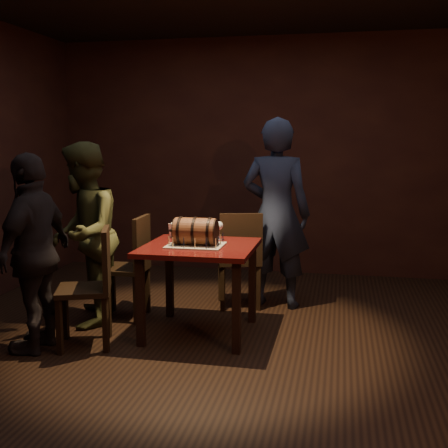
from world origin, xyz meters
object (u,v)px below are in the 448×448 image
(chair_back, at_px, (240,255))
(wine_glass_right, at_px, (219,226))
(barrel_cake, at_px, (196,231))
(pint_of_ale, at_px, (192,233))
(person_left_front, at_px, (35,253))
(chair_left_rear, at_px, (132,261))
(pub_table, at_px, (200,258))
(person_back, at_px, (276,213))
(wine_glass_left, at_px, (179,226))
(person_left_rear, at_px, (83,234))
(wine_glass_mid, at_px, (200,225))
(chair_left_front, at_px, (94,281))

(chair_back, bearing_deg, wine_glass_right, -100.91)
(barrel_cake, height_order, chair_back, barrel_cake)
(pint_of_ale, distance_m, person_left_front, 1.29)
(chair_left_rear, bearing_deg, pub_table, -21.64)
(pub_table, bearing_deg, chair_back, 75.45)
(person_left_front, bearing_deg, wine_glass_right, 127.05)
(pub_table, bearing_deg, person_back, 60.64)
(chair_left_rear, bearing_deg, person_back, 27.81)
(barrel_cake, xyz_separation_m, person_back, (0.54, 0.97, 0.03))
(pub_table, relative_size, chair_left_rear, 0.97)
(wine_glass_right, xyz_separation_m, person_back, (0.42, 0.65, 0.04))
(pub_table, relative_size, barrel_cake, 2.26)
(wine_glass_left, xyz_separation_m, wine_glass_right, (0.35, 0.03, 0.00))
(wine_glass_right, bearing_deg, person_left_rear, -168.77)
(pint_of_ale, distance_m, person_back, 0.98)
(barrel_cake, bearing_deg, wine_glass_mid, 98.94)
(person_left_rear, bearing_deg, wine_glass_mid, 90.97)
(chair_left_front, bearing_deg, wine_glass_mid, 49.86)
(barrel_cake, height_order, chair_left_front, barrel_cake)
(pub_table, xyz_separation_m, wine_glass_right, (0.10, 0.27, 0.23))
(barrel_cake, bearing_deg, wine_glass_right, 68.36)
(person_back, bearing_deg, pint_of_ale, 58.04)
(wine_glass_right, distance_m, chair_left_front, 1.15)
(wine_glass_left, distance_m, wine_glass_mid, 0.19)
(wine_glass_right, height_order, person_back, person_back)
(wine_glass_right, distance_m, person_back, 0.77)
(pint_of_ale, bearing_deg, wine_glass_left, 152.09)
(barrel_cake, distance_m, person_left_front, 1.25)
(pub_table, bearing_deg, person_left_front, -152.25)
(chair_back, bearing_deg, barrel_cake, -105.21)
(pub_table, xyz_separation_m, person_back, (0.52, 0.92, 0.27))
(chair_left_front, xyz_separation_m, person_left_rear, (-0.31, 0.48, 0.27))
(wine_glass_mid, relative_size, wine_glass_right, 1.00)
(pint_of_ale, height_order, chair_back, chair_back)
(wine_glass_mid, height_order, chair_back, chair_back)
(pint_of_ale, xyz_separation_m, chair_left_rear, (-0.60, 0.11, -0.30))
(wine_glass_left, distance_m, chair_back, 0.77)
(wine_glass_left, bearing_deg, wine_glass_mid, 30.17)
(barrel_cake, bearing_deg, person_left_rear, 175.14)
(barrel_cake, height_order, pint_of_ale, barrel_cake)
(person_left_rear, bearing_deg, pub_table, 71.32)
(wine_glass_left, bearing_deg, chair_left_rear, 175.79)
(chair_left_front, relative_size, person_left_front, 0.61)
(wine_glass_mid, height_order, person_left_front, person_left_front)
(pub_table, height_order, chair_left_front, chair_left_front)
(barrel_cake, xyz_separation_m, chair_back, (0.22, 0.81, -0.35))
(chair_left_rear, xyz_separation_m, chair_left_front, (-0.03, -0.71, 0.00))
(person_left_rear, bearing_deg, person_left_front, -24.38)
(pub_table, relative_size, wine_glass_left, 5.59)
(pub_table, relative_size, chair_left_front, 0.97)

